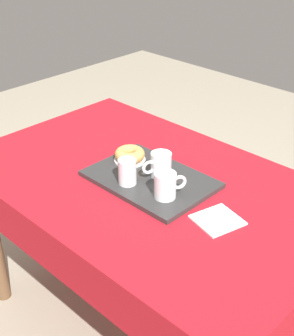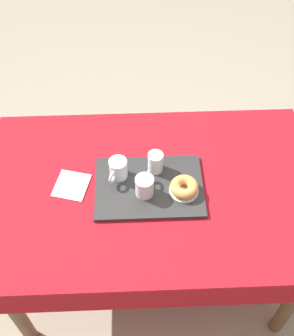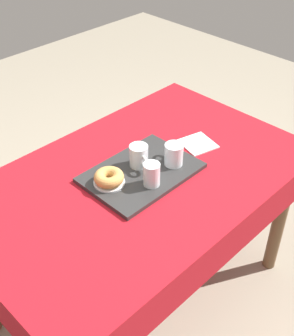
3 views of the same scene
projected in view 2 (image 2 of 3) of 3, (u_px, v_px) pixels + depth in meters
ground_plane at (151, 267)px, 2.39m from camera, size 6.00×6.00×0.00m
dining_table at (152, 201)px, 1.87m from camera, size 1.41×0.89×0.75m
serving_tray at (149, 186)px, 1.79m from camera, size 0.45×0.31×0.02m
tea_mug_left at (145, 186)px, 1.72m from camera, size 0.08×0.11×0.09m
tea_mug_right at (118, 169)px, 1.78m from camera, size 0.08×0.11×0.09m
water_glass_near at (155, 163)px, 1.80m from camera, size 0.06×0.06×0.09m
donut_plate_left at (184, 191)px, 1.76m from camera, size 0.12×0.12×0.01m
sugar_donut_left at (184, 187)px, 1.74m from camera, size 0.12×0.12×0.04m
paper_napkin at (72, 185)px, 1.80m from camera, size 0.16×0.17×0.01m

